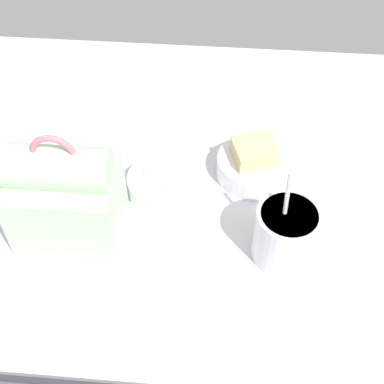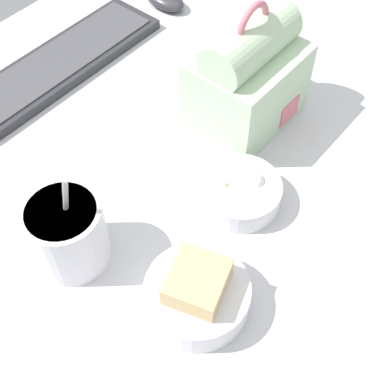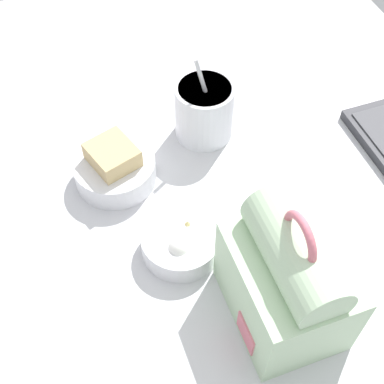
% 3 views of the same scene
% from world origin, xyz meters
% --- Properties ---
extents(desk_surface, '(1.40, 1.10, 0.02)m').
position_xyz_m(desk_surface, '(0.00, 0.00, 0.01)').
color(desk_surface, silver).
rests_on(desk_surface, ground).
extents(keyboard, '(0.40, 0.12, 0.02)m').
position_xyz_m(keyboard, '(0.10, 0.35, 0.03)').
color(keyboard, '#2D2D33').
rests_on(keyboard, desk_surface).
extents(lunch_bag, '(0.17, 0.14, 0.22)m').
position_xyz_m(lunch_bag, '(0.20, 0.02, 0.11)').
color(lunch_bag, '#B7D6AD').
rests_on(lunch_bag, desk_surface).
extents(soup_cup, '(0.10, 0.10, 0.18)m').
position_xyz_m(soup_cup, '(-0.16, 0.04, 0.07)').
color(soup_cup, silver).
rests_on(soup_cup, desk_surface).
extents(bento_bowl_sandwich, '(0.14, 0.14, 0.08)m').
position_xyz_m(bento_bowl_sandwich, '(-0.11, -0.13, 0.05)').
color(bento_bowl_sandwich, silver).
rests_on(bento_bowl_sandwich, desk_surface).
extents(bento_bowl_snacks, '(0.12, 0.12, 0.05)m').
position_xyz_m(bento_bowl_snacks, '(0.06, -0.08, 0.04)').
color(bento_bowl_snacks, silver).
rests_on(bento_bowl_snacks, desk_surface).
extents(computer_mouse, '(0.05, 0.09, 0.03)m').
position_xyz_m(computer_mouse, '(0.36, 0.33, 0.04)').
color(computer_mouse, '#333338').
rests_on(computer_mouse, desk_surface).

